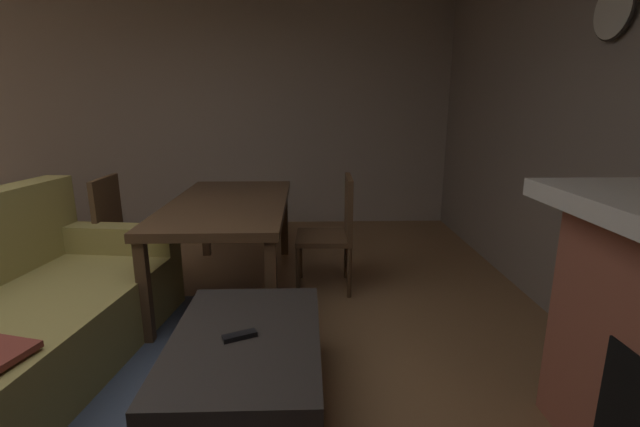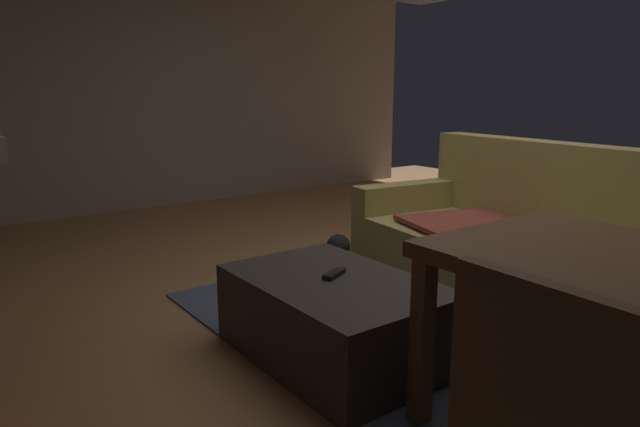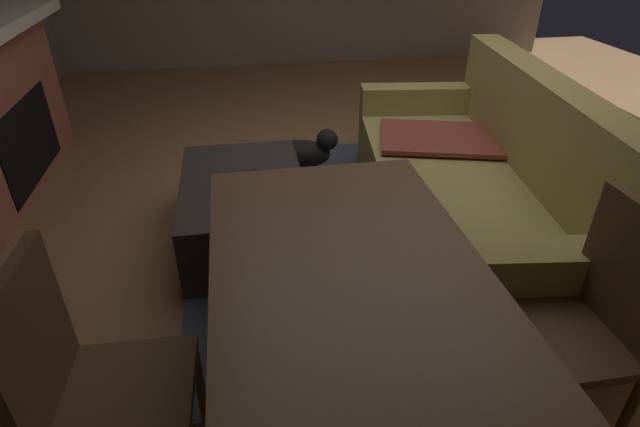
{
  "view_description": "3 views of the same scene",
  "coord_description": "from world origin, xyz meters",
  "px_view_note": "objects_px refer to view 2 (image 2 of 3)",
  "views": [
    {
      "loc": [
        -1.63,
        -1.28,
        1.48
      ],
      "look_at": [
        0.42,
        -1.34,
        0.96
      ],
      "focal_mm": 24.42,
      "sensor_mm": 36.0,
      "label": 1
    },
    {
      "loc": [
        2.26,
        -2.54,
        1.28
      ],
      "look_at": [
        0.52,
        -1.26,
        0.81
      ],
      "focal_mm": 31.31,
      "sensor_mm": 36.0,
      "label": 2
    },
    {
      "loc": [
        2.88,
        -0.98,
        1.74
      ],
      "look_at": [
        0.95,
        -0.64,
        0.55
      ],
      "focal_mm": 28.08,
      "sensor_mm": 36.0,
      "label": 3
    }
  ],
  "objects_px": {
    "couch": "(533,255)",
    "tv_remote": "(334,274)",
    "ottoman_coffee_table": "(334,318)",
    "small_dog": "(315,264)"
  },
  "relations": [
    {
      "from": "couch",
      "to": "tv_remote",
      "type": "distance_m",
      "value": 1.37
    },
    {
      "from": "ottoman_coffee_table",
      "to": "tv_remote",
      "type": "bearing_deg",
      "value": 142.41
    },
    {
      "from": "couch",
      "to": "ottoman_coffee_table",
      "type": "relative_size",
      "value": 2.22
    },
    {
      "from": "small_dog",
      "to": "couch",
      "type": "bearing_deg",
      "value": 41.33
    },
    {
      "from": "couch",
      "to": "ottoman_coffee_table",
      "type": "height_order",
      "value": "couch"
    },
    {
      "from": "couch",
      "to": "ottoman_coffee_table",
      "type": "xyz_separation_m",
      "value": [
        -0.18,
        -1.37,
        -0.12
      ]
    },
    {
      "from": "tv_remote",
      "to": "small_dog",
      "type": "xyz_separation_m",
      "value": [
        -0.8,
        0.46,
        -0.24
      ]
    },
    {
      "from": "tv_remote",
      "to": "ottoman_coffee_table",
      "type": "bearing_deg",
      "value": -61.92
    },
    {
      "from": "couch",
      "to": "ottoman_coffee_table",
      "type": "distance_m",
      "value": 1.39
    },
    {
      "from": "couch",
      "to": "tv_remote",
      "type": "bearing_deg",
      "value": -98.66
    }
  ]
}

